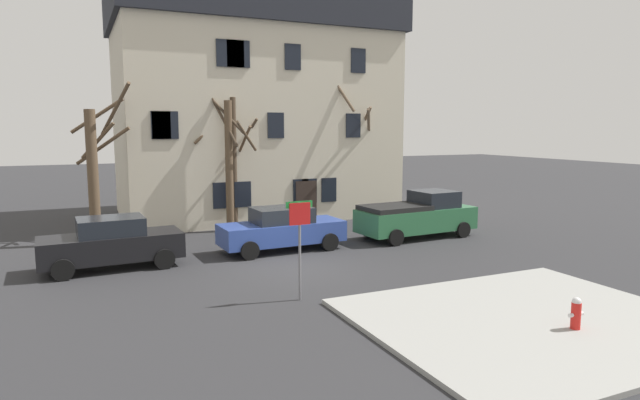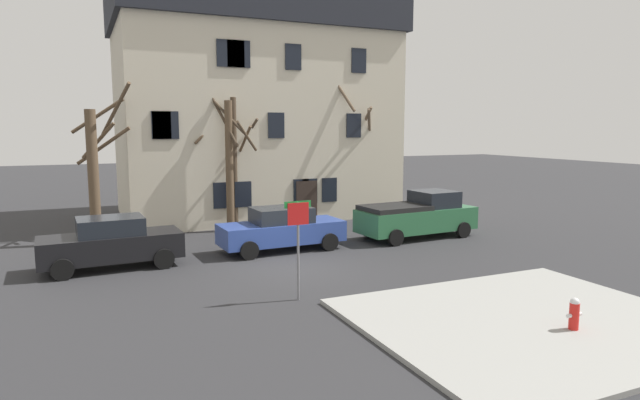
% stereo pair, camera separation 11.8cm
% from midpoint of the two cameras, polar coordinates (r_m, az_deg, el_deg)
% --- Properties ---
extents(ground_plane, '(120.00, 120.00, 0.00)m').
position_cam_midpoint_polar(ground_plane, '(18.40, -3.13, -7.13)').
color(ground_plane, '#2D2D30').
extents(sidewalk_slab, '(8.02, 6.83, 0.12)m').
position_cam_midpoint_polar(sidewalk_slab, '(14.27, 21.20, -11.80)').
color(sidewalk_slab, '#999993').
rests_on(sidewalk_slab, ground_plane).
extents(building_main, '(14.34, 8.82, 11.60)m').
position_cam_midpoint_polar(building_main, '(29.88, -7.16, 9.86)').
color(building_main, beige).
rests_on(building_main, ground_plane).
extents(tree_bare_near, '(2.33, 2.17, 6.51)m').
position_cam_midpoint_polar(tree_bare_near, '(23.62, -22.79, 3.16)').
color(tree_bare_near, brown).
rests_on(tree_bare_near, ground_plane).
extents(tree_bare_mid, '(2.83, 2.84, 5.89)m').
position_cam_midpoint_polar(tree_bare_mid, '(24.69, -9.67, 3.91)').
color(tree_bare_mid, brown).
rests_on(tree_bare_mid, ground_plane).
extents(tree_bare_far, '(2.64, 2.65, 6.36)m').
position_cam_midpoint_polar(tree_bare_far, '(25.39, -9.26, 4.43)').
color(tree_bare_far, '#4C3D2D').
rests_on(tree_bare_far, ground_plane).
extents(tree_bare_end, '(3.04, 3.03, 7.92)m').
position_cam_midpoint_polar(tree_bare_end, '(27.83, 2.61, 6.06)').
color(tree_bare_end, brown).
rests_on(tree_bare_end, ground_plane).
extents(car_black_sedan, '(4.60, 2.15, 1.73)m').
position_cam_midpoint_polar(car_black_sedan, '(19.38, -21.32, -4.26)').
color(car_black_sedan, black).
rests_on(car_black_sedan, ground_plane).
extents(car_blue_sedan, '(4.83, 2.12, 1.68)m').
position_cam_midpoint_polar(car_blue_sedan, '(20.74, -4.20, -3.06)').
color(car_blue_sedan, '#2D4799').
rests_on(car_blue_sedan, ground_plane).
extents(pickup_truck_green, '(5.32, 2.42, 1.97)m').
position_cam_midpoint_polar(pickup_truck_green, '(23.50, 10.10, -1.62)').
color(pickup_truck_green, '#2D6B42').
rests_on(pickup_truck_green, ground_plane).
extents(fire_hydrant, '(0.42, 0.22, 0.74)m').
position_cam_midpoint_polar(fire_hydrant, '(13.83, 25.20, -10.71)').
color(fire_hydrant, red).
rests_on(fire_hydrant, sidewalk_slab).
extents(street_sign_pole, '(0.76, 0.07, 2.73)m').
position_cam_midpoint_polar(street_sign_pole, '(14.57, -2.39, -3.32)').
color(street_sign_pole, slate).
rests_on(street_sign_pole, ground_plane).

